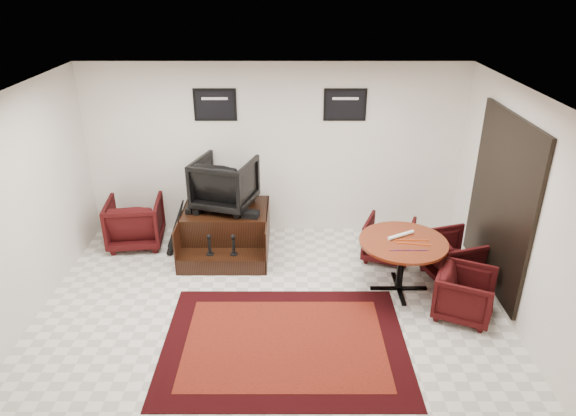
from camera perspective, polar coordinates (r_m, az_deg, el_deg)
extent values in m
plane|color=white|center=(6.68, -1.95, -12.14)|extent=(6.00, 6.00, 0.00)
cube|color=silver|center=(8.26, -1.55, 6.37)|extent=(6.00, 0.02, 2.80)
cube|color=silver|center=(3.87, -3.46, -17.88)|extent=(6.00, 0.02, 2.80)
cube|color=silver|center=(6.76, -28.48, -1.15)|extent=(0.02, 5.00, 2.80)
cube|color=silver|center=(6.56, 25.06, -1.18)|extent=(0.02, 5.00, 2.80)
cube|color=white|center=(5.48, -2.38, 11.96)|extent=(6.00, 5.00, 0.02)
cube|color=black|center=(7.17, 22.55, 0.55)|extent=(0.05, 1.90, 2.30)
cube|color=black|center=(7.16, 22.47, 0.55)|extent=(0.02, 1.72, 2.12)
cube|color=black|center=(7.16, 22.51, 0.55)|extent=(0.03, 0.05, 2.12)
cube|color=black|center=(8.11, -8.11, 11.29)|extent=(0.66, 0.03, 0.50)
cube|color=black|center=(8.09, -8.13, 11.26)|extent=(0.58, 0.01, 0.42)
cube|color=silver|center=(8.07, -8.17, 11.95)|extent=(0.40, 0.00, 0.04)
cube|color=black|center=(8.08, 6.36, 11.34)|extent=(0.66, 0.03, 0.50)
cube|color=black|center=(8.06, 6.37, 11.31)|extent=(0.58, 0.01, 0.42)
cube|color=silver|center=(8.04, 6.41, 11.99)|extent=(0.40, 0.00, 0.04)
cube|color=black|center=(6.30, -0.37, -14.77)|extent=(2.87, 2.15, 0.01)
cube|color=#51130B|center=(6.29, -0.37, -14.72)|extent=(2.36, 1.64, 0.01)
cube|color=black|center=(8.15, -6.82, -2.17)|extent=(1.31, 0.97, 0.68)
cube|color=black|center=(7.67, -7.29, -5.93)|extent=(1.31, 0.39, 0.24)
cube|color=black|center=(8.09, -11.55, -2.76)|extent=(0.02, 1.36, 0.68)
cube|color=black|center=(7.93, -2.30, -2.82)|extent=(0.02, 1.36, 0.68)
cylinder|color=black|center=(7.63, -8.65, -5.06)|extent=(0.11, 0.11, 0.02)
cylinder|color=black|center=(7.56, -8.71, -4.21)|extent=(0.04, 0.04, 0.24)
sphere|color=black|center=(7.49, -8.79, -3.17)|extent=(0.07, 0.07, 0.07)
cylinder|color=black|center=(7.58, -6.03, -5.09)|extent=(0.11, 0.11, 0.02)
cylinder|color=black|center=(7.52, -6.07, -4.23)|extent=(0.04, 0.04, 0.24)
sphere|color=black|center=(7.44, -6.12, -3.19)|extent=(0.07, 0.07, 0.07)
imported|color=black|center=(7.88, -7.06, 3.03)|extent=(1.04, 1.01, 0.87)
cube|color=black|center=(7.95, -10.76, -0.08)|extent=(0.14, 0.26, 0.09)
cube|color=black|center=(7.91, -9.95, -0.14)|extent=(0.14, 0.26, 0.09)
cube|color=black|center=(7.66, -4.20, -0.69)|extent=(0.28, 0.22, 0.09)
imported|color=black|center=(8.50, -16.65, -1.27)|extent=(0.91, 0.86, 0.85)
cylinder|color=#4E180B|center=(6.99, 12.69, -3.70)|extent=(1.17, 1.17, 0.04)
cylinder|color=black|center=(7.17, 12.42, -6.24)|extent=(0.09, 0.09, 0.69)
cube|color=black|center=(7.36, 12.16, -8.72)|extent=(0.78, 0.06, 0.03)
cube|color=black|center=(7.36, 12.16, -8.72)|extent=(0.06, 0.78, 0.03)
imported|color=black|center=(7.92, 11.13, -3.24)|extent=(0.87, 0.85, 0.70)
imported|color=black|center=(7.66, 17.98, -4.95)|extent=(0.86, 0.89, 0.74)
imported|color=black|center=(6.90, 19.11, -8.80)|extent=(0.87, 0.89, 0.70)
cylinder|color=white|center=(7.07, 12.45, -2.96)|extent=(0.39, 0.25, 0.05)
cylinder|color=#D7440B|center=(6.93, 13.76, -3.88)|extent=(0.45, 0.08, 0.01)
cylinder|color=#D7440B|center=(7.01, 13.59, -3.49)|extent=(0.45, 0.02, 0.01)
cylinder|color=#4C1933|center=(6.72, 11.58, -4.63)|extent=(0.10, 0.04, 0.01)
cylinder|color=#4C1933|center=(6.73, 12.09, -4.62)|extent=(0.10, 0.04, 0.01)
cylinder|color=#4C1933|center=(6.74, 12.59, -4.61)|extent=(0.10, 0.04, 0.01)
cylinder|color=#4C1933|center=(6.76, 13.08, -4.60)|extent=(0.10, 0.04, 0.01)
cylinder|color=#4C1933|center=(6.77, 13.58, -4.59)|extent=(0.10, 0.04, 0.01)
cylinder|color=#4C1933|center=(6.78, 14.07, -4.58)|extent=(0.10, 0.04, 0.01)
cylinder|color=#4C1933|center=(6.80, 14.57, -4.57)|extent=(0.10, 0.04, 0.01)
cylinder|color=#4C1933|center=(6.81, 15.06, -4.56)|extent=(0.10, 0.04, 0.01)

